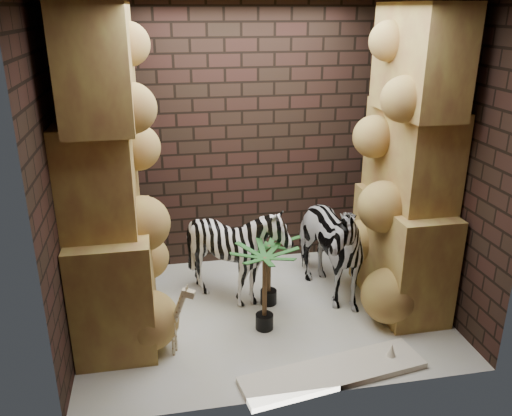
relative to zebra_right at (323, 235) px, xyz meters
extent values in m
plane|color=silver|center=(-0.67, -0.24, -0.69)|extent=(3.50, 3.50, 0.00)
plane|color=black|center=(-0.67, 1.01, 0.81)|extent=(3.50, 0.00, 3.50)
plane|color=black|center=(-0.67, -1.49, 0.81)|extent=(3.50, 0.00, 3.50)
plane|color=black|center=(-2.42, -0.24, 0.81)|extent=(0.00, 3.00, 3.00)
plane|color=black|center=(1.08, -0.24, 0.81)|extent=(0.00, 3.00, 3.00)
imported|color=white|center=(0.00, 0.00, 0.00)|extent=(0.88, 1.28, 1.39)
imported|color=white|center=(-0.89, 0.03, -0.19)|extent=(0.96, 1.17, 1.01)
cube|color=white|center=(-0.29, -1.29, -0.67)|extent=(1.64, 0.64, 0.05)
camera|label=1|loc=(-1.60, -4.71, 2.19)|focal=36.85mm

